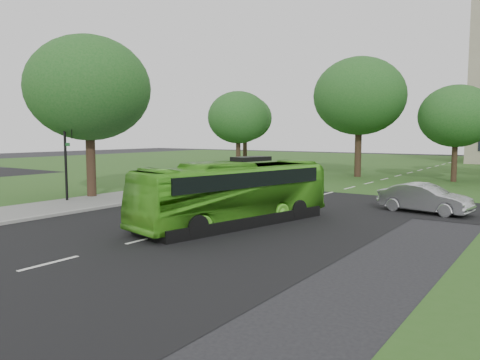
{
  "coord_description": "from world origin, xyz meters",
  "views": [
    {
      "loc": [
        12.53,
        -14.02,
        3.9
      ],
      "look_at": [
        -0.65,
        5.03,
        1.6
      ],
      "focal_mm": 35.0,
      "sensor_mm": 36.0,
      "label": 1
    }
  ],
  "objects_px": {
    "tree_park_c": "(456,116)",
    "bus": "(235,193)",
    "tree_side_near": "(89,89)",
    "tree_park_f": "(245,118)",
    "traffic_light": "(67,149)",
    "sedan": "(425,198)",
    "tree_park_b": "(359,96)",
    "tree_park_a": "(238,118)"
  },
  "relations": [
    {
      "from": "tree_park_b",
      "to": "tree_park_c",
      "type": "distance_m",
      "value": 8.29
    },
    {
      "from": "tree_park_f",
      "to": "tree_side_near",
      "type": "relative_size",
      "value": 0.87
    },
    {
      "from": "tree_park_b",
      "to": "bus",
      "type": "distance_m",
      "value": 25.57
    },
    {
      "from": "tree_park_a",
      "to": "tree_park_f",
      "type": "height_order",
      "value": "tree_park_f"
    },
    {
      "from": "tree_park_f",
      "to": "sedan",
      "type": "height_order",
      "value": "tree_park_f"
    },
    {
      "from": "bus",
      "to": "traffic_light",
      "type": "height_order",
      "value": "traffic_light"
    },
    {
      "from": "tree_park_c",
      "to": "bus",
      "type": "relative_size",
      "value": 0.81
    },
    {
      "from": "tree_park_b",
      "to": "tree_park_f",
      "type": "bearing_deg",
      "value": 162.98
    },
    {
      "from": "tree_park_f",
      "to": "tree_park_b",
      "type": "bearing_deg",
      "value": -17.02
    },
    {
      "from": "tree_park_c",
      "to": "sedan",
      "type": "bearing_deg",
      "value": -84.23
    },
    {
      "from": "tree_park_f",
      "to": "traffic_light",
      "type": "relative_size",
      "value": 1.63
    },
    {
      "from": "tree_park_c",
      "to": "bus",
      "type": "height_order",
      "value": "tree_park_c"
    },
    {
      "from": "tree_park_a",
      "to": "tree_park_c",
      "type": "height_order",
      "value": "tree_park_a"
    },
    {
      "from": "tree_park_b",
      "to": "tree_side_near",
      "type": "bearing_deg",
      "value": -109.46
    },
    {
      "from": "traffic_light",
      "to": "tree_side_near",
      "type": "bearing_deg",
      "value": 82.33
    },
    {
      "from": "tree_park_a",
      "to": "tree_park_b",
      "type": "height_order",
      "value": "tree_park_b"
    },
    {
      "from": "sedan",
      "to": "traffic_light",
      "type": "distance_m",
      "value": 19.25
    },
    {
      "from": "tree_park_b",
      "to": "tree_park_f",
      "type": "height_order",
      "value": "tree_park_b"
    },
    {
      "from": "tree_side_near",
      "to": "sedan",
      "type": "xyz_separation_m",
      "value": [
        17.86,
        6.04,
        -5.85
      ]
    },
    {
      "from": "tree_side_near",
      "to": "traffic_light",
      "type": "relative_size",
      "value": 1.88
    },
    {
      "from": "tree_side_near",
      "to": "sedan",
      "type": "height_order",
      "value": "tree_side_near"
    },
    {
      "from": "bus",
      "to": "traffic_light",
      "type": "relative_size",
      "value": 1.88
    },
    {
      "from": "tree_park_c",
      "to": "traffic_light",
      "type": "bearing_deg",
      "value": -122.08
    },
    {
      "from": "tree_park_b",
      "to": "tree_side_near",
      "type": "xyz_separation_m",
      "value": [
        -8.09,
        -22.88,
        -0.67
      ]
    },
    {
      "from": "tree_side_near",
      "to": "bus",
      "type": "relative_size",
      "value": 1.0
    },
    {
      "from": "tree_park_f",
      "to": "bus",
      "type": "distance_m",
      "value": 35.43
    },
    {
      "from": "tree_side_near",
      "to": "tree_park_a",
      "type": "bearing_deg",
      "value": 99.71
    },
    {
      "from": "tree_park_c",
      "to": "bus",
      "type": "bearing_deg",
      "value": -99.89
    },
    {
      "from": "tree_park_f",
      "to": "tree_side_near",
      "type": "height_order",
      "value": "tree_side_near"
    },
    {
      "from": "tree_side_near",
      "to": "bus",
      "type": "height_order",
      "value": "tree_side_near"
    },
    {
      "from": "tree_side_near",
      "to": "bus",
      "type": "bearing_deg",
      "value": -8.25
    },
    {
      "from": "tree_park_c",
      "to": "traffic_light",
      "type": "height_order",
      "value": "tree_park_c"
    },
    {
      "from": "tree_park_c",
      "to": "tree_park_f",
      "type": "relative_size",
      "value": 0.93
    },
    {
      "from": "bus",
      "to": "sedan",
      "type": "bearing_deg",
      "value": 64.85
    },
    {
      "from": "tree_park_b",
      "to": "tree_side_near",
      "type": "height_order",
      "value": "tree_park_b"
    },
    {
      "from": "tree_park_f",
      "to": "bus",
      "type": "relative_size",
      "value": 0.87
    },
    {
      "from": "tree_park_c",
      "to": "tree_park_f",
      "type": "height_order",
      "value": "tree_park_f"
    },
    {
      "from": "tree_park_b",
      "to": "bus",
      "type": "height_order",
      "value": "tree_park_b"
    },
    {
      "from": "tree_side_near",
      "to": "tree_park_b",
      "type": "bearing_deg",
      "value": 70.54
    },
    {
      "from": "tree_park_a",
      "to": "tree_park_b",
      "type": "bearing_deg",
      "value": 11.32
    },
    {
      "from": "tree_park_a",
      "to": "tree_park_f",
      "type": "bearing_deg",
      "value": 119.31
    },
    {
      "from": "tree_park_a",
      "to": "bus",
      "type": "relative_size",
      "value": 0.84
    }
  ]
}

